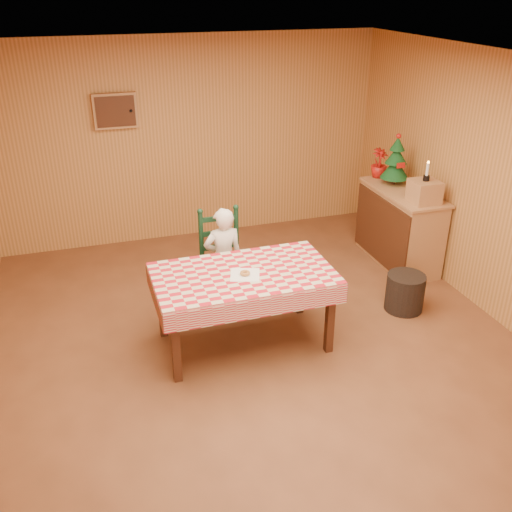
% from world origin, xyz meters
% --- Properties ---
extents(ground, '(6.00, 6.00, 0.00)m').
position_xyz_m(ground, '(0.00, 0.00, 0.00)').
color(ground, brown).
rests_on(ground, ground).
extents(cabin_walls, '(5.10, 6.05, 2.65)m').
position_xyz_m(cabin_walls, '(-0.00, 0.53, 1.83)').
color(cabin_walls, '#BD8244').
rests_on(cabin_walls, ground).
extents(dining_table, '(1.66, 0.96, 0.77)m').
position_xyz_m(dining_table, '(-0.10, 0.26, 0.69)').
color(dining_table, '#452212').
rests_on(dining_table, ground).
extents(ladder_chair, '(0.44, 0.40, 1.08)m').
position_xyz_m(ladder_chair, '(-0.10, 1.05, 0.50)').
color(ladder_chair, black).
rests_on(ladder_chair, ground).
extents(seated_child, '(0.41, 0.27, 1.12)m').
position_xyz_m(seated_child, '(-0.10, 0.99, 0.56)').
color(seated_child, white).
rests_on(seated_child, ground).
extents(napkin, '(0.33, 0.33, 0.00)m').
position_xyz_m(napkin, '(-0.10, 0.21, 0.77)').
color(napkin, white).
rests_on(napkin, dining_table).
extents(donut, '(0.10, 0.10, 0.03)m').
position_xyz_m(donut, '(-0.10, 0.21, 0.79)').
color(donut, '#B97E42').
rests_on(donut, napkin).
extents(shelf_unit, '(0.54, 1.24, 0.93)m').
position_xyz_m(shelf_unit, '(2.21, 1.38, 0.47)').
color(shelf_unit, '#B58051').
rests_on(shelf_unit, ground).
extents(crate, '(0.31, 0.31, 0.25)m').
position_xyz_m(crate, '(2.22, 0.98, 1.06)').
color(crate, '#B58051').
rests_on(crate, shelf_unit).
extents(christmas_tree, '(0.34, 0.34, 0.62)m').
position_xyz_m(christmas_tree, '(2.22, 1.63, 1.21)').
color(christmas_tree, '#452212').
rests_on(christmas_tree, shelf_unit).
extents(flower_arrangement, '(0.24, 0.24, 0.36)m').
position_xyz_m(flower_arrangement, '(2.17, 1.93, 1.11)').
color(flower_arrangement, '#A9150F').
rests_on(flower_arrangement, shelf_unit).
extents(candle_set, '(0.07, 0.07, 0.22)m').
position_xyz_m(candle_set, '(2.22, 0.98, 1.24)').
color(candle_set, black).
rests_on(candle_set, crate).
extents(storage_bin, '(0.44, 0.44, 0.40)m').
position_xyz_m(storage_bin, '(1.70, 0.34, 0.20)').
color(storage_bin, black).
rests_on(storage_bin, ground).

